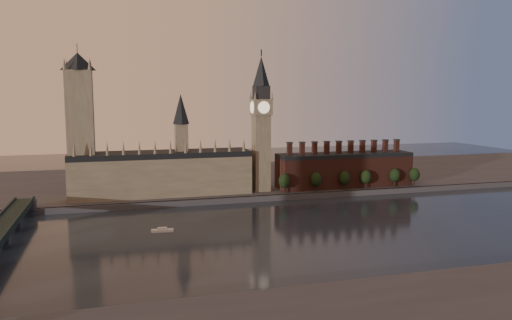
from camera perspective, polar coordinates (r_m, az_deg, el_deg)
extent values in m
plane|color=black|center=(281.62, 5.06, -8.45)|extent=(900.00, 900.00, 0.00)
cube|color=#434348|center=(364.14, -0.03, -4.47)|extent=(900.00, 4.00, 4.00)
cube|color=#434348|center=(449.88, -3.18, -2.21)|extent=(900.00, 180.00, 4.00)
cube|color=gray|center=(373.81, -10.73, -1.79)|extent=(130.00, 30.00, 28.00)
cube|color=black|center=(371.65, -10.79, 0.64)|extent=(130.00, 30.00, 4.00)
cube|color=gray|center=(372.27, -8.52, 2.25)|extent=(9.00, 9.00, 24.00)
cone|color=black|center=(370.97, -8.59, 5.79)|extent=(12.00, 12.00, 22.00)
cone|color=gray|center=(356.47, -20.09, 1.18)|extent=(2.60, 2.60, 10.00)
cone|color=gray|center=(355.85, -18.37, 1.24)|extent=(2.60, 2.60, 10.00)
cone|color=gray|center=(355.55, -16.64, 1.30)|extent=(2.60, 2.60, 10.00)
cone|color=gray|center=(355.57, -14.91, 1.36)|extent=(2.60, 2.60, 10.00)
cone|color=gray|center=(355.91, -13.19, 1.42)|extent=(2.60, 2.60, 10.00)
cone|color=gray|center=(356.58, -11.46, 1.48)|extent=(2.60, 2.60, 10.00)
cone|color=gray|center=(357.57, -9.75, 1.53)|extent=(2.60, 2.60, 10.00)
cone|color=gray|center=(358.88, -8.05, 1.59)|extent=(2.60, 2.60, 10.00)
cone|color=gray|center=(360.50, -6.36, 1.64)|extent=(2.60, 2.60, 10.00)
cone|color=gray|center=(362.43, -4.69, 1.69)|extent=(2.60, 2.60, 10.00)
cone|color=gray|center=(364.66, -3.03, 1.74)|extent=(2.60, 2.60, 10.00)
cone|color=gray|center=(367.20, -1.40, 1.79)|extent=(2.60, 2.60, 10.00)
cube|color=gray|center=(369.43, -19.37, 2.65)|extent=(18.00, 18.00, 90.00)
cone|color=black|center=(369.16, -19.72, 10.57)|extent=(24.00, 24.00, 12.00)
cylinder|color=#232326|center=(369.59, -19.76, 11.49)|extent=(0.50, 0.50, 12.00)
cone|color=gray|center=(361.64, -21.07, 10.27)|extent=(3.00, 3.00, 8.00)
cone|color=gray|center=(360.66, -18.49, 10.38)|extent=(3.00, 3.00, 8.00)
cone|color=gray|center=(377.56, -20.85, 10.13)|extent=(3.00, 3.00, 8.00)
cone|color=gray|center=(376.62, -18.39, 10.24)|extent=(3.00, 3.00, 8.00)
cube|color=gray|center=(380.94, 0.59, 0.78)|extent=(12.00, 12.00, 58.00)
cube|color=gray|center=(378.54, 0.60, 6.05)|extent=(14.00, 14.00, 12.00)
cube|color=#232326|center=(378.46, 0.60, 7.72)|extent=(11.00, 11.00, 10.00)
cone|color=black|center=(378.90, 0.60, 10.14)|extent=(13.00, 13.00, 22.00)
cylinder|color=#232326|center=(379.80, 0.61, 12.17)|extent=(1.00, 1.00, 5.00)
cylinder|color=beige|center=(371.65, 0.92, 6.03)|extent=(9.00, 0.50, 9.00)
cylinder|color=beige|center=(385.45, 0.29, 6.07)|extent=(9.00, 0.50, 9.00)
cylinder|color=beige|center=(376.55, -0.46, 6.04)|extent=(0.50, 9.00, 9.00)
cylinder|color=beige|center=(380.66, 1.64, 6.06)|extent=(0.50, 9.00, 9.00)
cone|color=gray|center=(370.39, -0.08, 7.42)|extent=(2.00, 2.00, 6.00)
cone|color=gray|center=(374.16, 1.85, 7.41)|extent=(2.00, 2.00, 6.00)
cone|color=gray|center=(382.91, -0.62, 7.41)|extent=(2.00, 2.00, 6.00)
cone|color=gray|center=(386.56, 1.26, 7.41)|extent=(2.00, 2.00, 6.00)
cube|color=#4D251D|center=(408.51, 10.04, -1.29)|extent=(110.00, 25.00, 24.00)
cube|color=black|center=(406.74, 10.09, 0.59)|extent=(110.00, 25.00, 3.00)
cube|color=#4D251D|center=(387.81, 3.85, 1.25)|extent=(3.50, 3.50, 9.00)
cube|color=#232326|center=(387.31, 3.86, 1.99)|extent=(4.20, 4.20, 1.00)
cube|color=#4D251D|center=(391.46, 5.29, 1.29)|extent=(3.50, 3.50, 9.00)
cube|color=#232326|center=(390.96, 5.30, 2.02)|extent=(4.20, 4.20, 1.00)
cube|color=#4D251D|center=(395.35, 6.70, 1.34)|extent=(3.50, 3.50, 9.00)
cube|color=#232326|center=(394.86, 6.71, 2.06)|extent=(4.20, 4.20, 1.00)
cube|color=#4D251D|center=(399.47, 8.09, 1.37)|extent=(3.50, 3.50, 9.00)
cube|color=#232326|center=(398.99, 8.10, 2.09)|extent=(4.20, 4.20, 1.00)
cube|color=#4D251D|center=(403.83, 9.44, 1.41)|extent=(3.50, 3.50, 9.00)
cube|color=#232326|center=(403.35, 9.46, 2.12)|extent=(4.20, 4.20, 1.00)
cube|color=#4D251D|center=(408.40, 10.76, 1.45)|extent=(3.50, 3.50, 9.00)
cube|color=#232326|center=(407.93, 10.78, 2.15)|extent=(4.20, 4.20, 1.00)
cube|color=#4D251D|center=(413.19, 12.06, 1.48)|extent=(3.50, 3.50, 9.00)
cube|color=#232326|center=(412.72, 12.08, 2.17)|extent=(4.20, 4.20, 1.00)
cube|color=#4D251D|center=(418.18, 13.32, 1.51)|extent=(3.50, 3.50, 9.00)
cube|color=#232326|center=(417.72, 13.34, 2.20)|extent=(4.20, 4.20, 1.00)
cube|color=#4D251D|center=(423.38, 14.56, 1.54)|extent=(3.50, 3.50, 9.00)
cube|color=#232326|center=(422.92, 14.58, 2.22)|extent=(4.20, 4.20, 1.00)
cube|color=#4D251D|center=(428.76, 15.76, 1.57)|extent=(3.50, 3.50, 9.00)
cube|color=#232326|center=(428.31, 15.78, 2.24)|extent=(4.20, 4.20, 1.00)
cylinder|color=black|center=(374.21, 3.25, -3.38)|extent=(0.80, 0.80, 6.00)
ellipsoid|color=black|center=(373.06, 3.26, -2.40)|extent=(8.60, 8.60, 10.75)
cylinder|color=black|center=(383.50, 6.87, -3.16)|extent=(0.80, 0.80, 6.00)
ellipsoid|color=black|center=(382.37, 6.88, -2.20)|extent=(8.60, 8.60, 10.75)
cylinder|color=black|center=(392.76, 10.06, -2.97)|extent=(0.80, 0.80, 6.00)
ellipsoid|color=black|center=(391.66, 10.08, -2.03)|extent=(8.60, 8.60, 10.75)
cylinder|color=black|center=(401.32, 12.43, -2.81)|extent=(0.80, 0.80, 6.00)
ellipsoid|color=black|center=(400.24, 12.45, -1.89)|extent=(8.60, 8.60, 10.75)
cylinder|color=black|center=(415.11, 15.55, -2.57)|extent=(0.80, 0.80, 6.00)
ellipsoid|color=black|center=(414.07, 15.58, -1.69)|extent=(8.60, 8.60, 10.75)
cylinder|color=black|center=(423.76, 17.62, -2.45)|extent=(0.80, 0.80, 6.00)
ellipsoid|color=black|center=(422.74, 17.65, -1.58)|extent=(8.60, 8.60, 10.75)
cube|color=#1B2A25|center=(261.42, -27.06, -8.01)|extent=(1.00, 200.00, 1.30)
cube|color=#434348|center=(354.34, -24.99, -4.67)|extent=(14.00, 8.00, 6.00)
cylinder|color=#232326|center=(285.12, -27.23, -8.25)|extent=(8.00, 8.00, 7.75)
cylinder|color=#232326|center=(317.47, -26.05, -6.64)|extent=(8.00, 8.00, 7.75)
cylinder|color=#232326|center=(350.14, -25.09, -5.34)|extent=(8.00, 8.00, 7.75)
cube|color=silver|center=(290.22, -10.66, -7.93)|extent=(12.72, 5.04, 1.41)
cube|color=silver|center=(289.90, -10.66, -7.69)|extent=(5.59, 3.29, 1.06)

